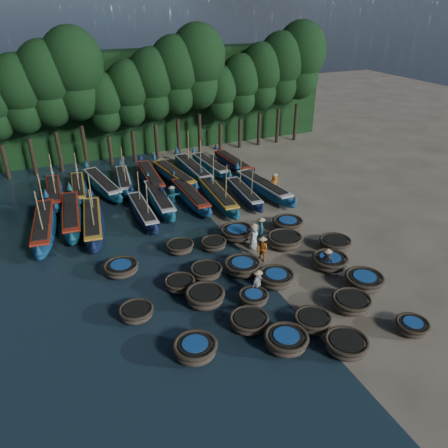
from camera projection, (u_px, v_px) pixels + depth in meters
name	position (u px, v px, depth m)	size (l,w,h in m)	color
ground	(243.00, 253.00, 27.94)	(120.00, 120.00, 0.00)	gray
foliage_wall	(144.00, 102.00, 44.71)	(40.00, 3.00, 10.00)	black
coracle_2	(286.00, 341.00, 20.15)	(2.52, 2.52, 0.80)	brown
coracle_3	(346.00, 345.00, 19.98)	(2.06, 2.06, 0.74)	brown
coracle_4	(412.00, 326.00, 21.18)	(1.89, 1.89, 0.63)	brown
coracle_5	(195.00, 349.00, 19.66)	(2.47, 2.47, 0.82)	brown
coracle_6	(249.00, 321.00, 21.47)	(2.42, 2.42, 0.67)	brown
coracle_7	(313.00, 321.00, 21.46)	(2.05, 2.05, 0.71)	brown
coracle_8	(351.00, 303.00, 22.73)	(2.42, 2.42, 0.73)	brown
coracle_9	(364.00, 281.00, 24.38)	(2.62, 2.62, 0.81)	brown
coracle_10	(136.00, 312.00, 22.07)	(2.10, 2.10, 0.68)	brown
coracle_11	(205.00, 297.00, 23.05)	(2.12, 2.12, 0.85)	brown
coracle_12	(253.00, 297.00, 23.19)	(1.65, 1.65, 0.64)	brown
coracle_13	(276.00, 278.00, 24.65)	(2.48, 2.48, 0.77)	brown
coracle_14	(330.00, 261.00, 26.23)	(2.50, 2.50, 0.76)	brown
coracle_15	(180.00, 284.00, 24.31)	(1.74, 1.74, 0.65)	brown
coracle_16	(206.00, 271.00, 25.43)	(1.96, 1.96, 0.64)	brown
coracle_17	(242.00, 266.00, 25.74)	(2.59, 2.59, 0.75)	brown
coracle_18	(285.00, 240.00, 28.41)	(2.84, 2.84, 0.83)	brown
coracle_19	(335.00, 243.00, 28.20)	(2.23, 2.23, 0.72)	brown
coracle_20	(121.00, 268.00, 25.64)	(2.50, 2.50, 0.69)	brown
coracle_21	(180.00, 247.00, 27.86)	(1.81, 1.81, 0.66)	brown
coracle_22	(214.00, 244.00, 28.20)	(1.77, 1.77, 0.65)	brown
coracle_23	(237.00, 233.00, 29.40)	(2.36, 2.36, 0.77)	brown
coracle_24	(288.00, 224.00, 30.47)	(2.63, 2.63, 0.81)	brown
long_boat_0	(44.00, 226.00, 29.90)	(2.61, 9.17, 3.92)	navy
long_boat_1	(71.00, 215.00, 31.37)	(2.35, 8.90, 1.57)	#105660
long_boat_2	(93.00, 222.00, 30.45)	(2.63, 8.76, 3.75)	#0F1D3A
long_boat_3	(143.00, 211.00, 32.16)	(1.39, 7.64, 3.25)	#0F1D3A
long_boat_4	(159.00, 199.00, 33.97)	(1.81, 8.38, 1.48)	#105660
long_boat_5	(190.00, 196.00, 34.51)	(1.61, 8.18, 1.44)	navy
long_boat_6	(218.00, 196.00, 34.42)	(1.96, 8.73, 3.71)	#105660
long_boat_7	(244.00, 193.00, 35.14)	(1.79, 7.39, 3.15)	#0F1D3A
long_boat_8	(263.00, 187.00, 36.02)	(2.43, 8.81, 1.56)	navy
long_boat_9	(55.00, 192.00, 35.20)	(1.68, 8.00, 3.40)	navy
long_boat_10	(79.00, 189.00, 35.97)	(1.98, 7.60, 3.24)	navy
long_boat_11	(102.00, 184.00, 36.59)	(2.89, 8.58, 1.53)	#105660
long_boat_12	(124.00, 181.00, 37.56)	(2.22, 7.36, 3.15)	navy
long_boat_13	(150.00, 177.00, 37.99)	(1.90, 8.72, 1.54)	#0F1D3A
long_boat_14	(174.00, 175.00, 38.43)	(2.74, 8.59, 1.53)	navy
long_boat_15	(193.00, 170.00, 39.62)	(1.80, 9.07, 3.85)	navy
long_boat_16	(210.00, 166.00, 40.80)	(1.98, 7.88, 1.39)	#105660
long_boat_17	(233.00, 163.00, 41.53)	(1.78, 7.80, 1.37)	#0F1D3A
fisherman_0	(254.00, 236.00, 28.04)	(0.94, 1.00, 1.91)	silver
fisherman_1	(261.00, 228.00, 29.04)	(0.58, 0.68, 1.77)	#185765
fisherman_2	(262.00, 249.00, 26.71)	(0.86, 0.96, 1.82)	#BC5D19
fisherman_3	(327.00, 261.00, 25.62)	(1.05, 1.10, 1.70)	black
fisherman_4	(258.00, 283.00, 23.56)	(0.98, 0.78, 1.76)	silver
fisherman_5	(172.00, 197.00, 33.45)	(1.71, 0.84, 1.96)	#185765
fisherman_6	(274.00, 183.00, 35.95)	(0.97, 0.78, 1.92)	#BC5D19
tree_2	(19.00, 93.00, 36.74)	(4.51, 4.51, 10.63)	black
tree_3	(47.00, 83.00, 37.24)	(4.92, 4.92, 11.60)	black
tree_4	(73.00, 73.00, 37.75)	(5.34, 5.34, 12.58)	black
tree_5	(104.00, 103.00, 39.82)	(3.68, 3.68, 8.68)	black
tree_6	(129.00, 93.00, 40.32)	(4.09, 4.09, 9.65)	black
tree_7	(152.00, 84.00, 40.82)	(4.51, 4.51, 10.63)	black
tree_8	(175.00, 75.00, 41.33)	(4.92, 4.92, 11.60)	black
tree_9	(198.00, 66.00, 41.83)	(5.34, 5.34, 12.58)	black
tree_10	(220.00, 93.00, 43.90)	(3.68, 3.68, 8.68)	black
tree_11	(241.00, 84.00, 44.41)	(4.09, 4.09, 9.65)	black
tree_12	(261.00, 76.00, 44.91)	(4.51, 4.51, 10.63)	black
tree_13	(281.00, 68.00, 45.41)	(4.92, 4.92, 11.60)	black
tree_14	(300.00, 60.00, 45.92)	(5.34, 5.34, 12.58)	black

